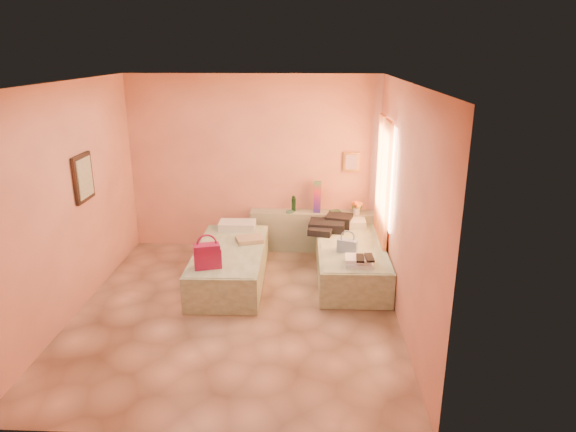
# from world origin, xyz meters

# --- Properties ---
(ground) EXTENTS (4.50, 4.50, 0.00)m
(ground) POSITION_xyz_m (0.00, 0.00, 0.00)
(ground) COLOR tan
(ground) RESTS_ON ground
(room_walls) EXTENTS (4.02, 4.51, 2.81)m
(room_walls) POSITION_xyz_m (0.21, 0.57, 1.79)
(room_walls) COLOR #FAA685
(room_walls) RESTS_ON ground
(headboard_ledge) EXTENTS (2.05, 0.30, 0.65)m
(headboard_ledge) POSITION_xyz_m (0.98, 2.10, 0.33)
(headboard_ledge) COLOR #989E81
(headboard_ledge) RESTS_ON ground
(bed_left) EXTENTS (0.93, 2.01, 0.50)m
(bed_left) POSITION_xyz_m (-0.21, 0.83, 0.25)
(bed_left) COLOR beige
(bed_left) RESTS_ON ground
(bed_right) EXTENTS (0.93, 2.01, 0.50)m
(bed_right) POSITION_xyz_m (1.50, 1.05, 0.25)
(bed_right) COLOR beige
(bed_right) RESTS_ON ground
(water_bottle) EXTENTS (0.07, 0.07, 0.25)m
(water_bottle) POSITION_xyz_m (0.64, 2.12, 0.77)
(water_bottle) COLOR #163E21
(water_bottle) RESTS_ON headboard_ledge
(rainbow_box) EXTENTS (0.12, 0.12, 0.50)m
(rainbow_box) POSITION_xyz_m (1.02, 2.09, 0.90)
(rainbow_box) COLOR #A11340
(rainbow_box) RESTS_ON headboard_ledge
(small_dish) EXTENTS (0.16, 0.16, 0.03)m
(small_dish) POSITION_xyz_m (0.59, 2.03, 0.67)
(small_dish) COLOR #488565
(small_dish) RESTS_ON headboard_ledge
(green_book) EXTENTS (0.20, 0.17, 0.03)m
(green_book) POSITION_xyz_m (1.31, 2.10, 0.66)
(green_book) COLOR #294E30
(green_book) RESTS_ON headboard_ledge
(flower_vase) EXTENTS (0.25, 0.25, 0.25)m
(flower_vase) POSITION_xyz_m (1.65, 2.03, 0.78)
(flower_vase) COLOR silver
(flower_vase) RESTS_ON headboard_ledge
(magenta_handbag) EXTENTS (0.38, 0.28, 0.32)m
(magenta_handbag) POSITION_xyz_m (-0.39, 0.17, 0.66)
(magenta_handbag) COLOR #A11340
(magenta_handbag) RESTS_ON bed_left
(khaki_garment) EXTENTS (0.44, 0.40, 0.06)m
(khaki_garment) POSITION_xyz_m (0.04, 1.11, 0.53)
(khaki_garment) COLOR tan
(khaki_garment) RESTS_ON bed_left
(clothes_pile) EXTENTS (0.66, 0.66, 0.18)m
(clothes_pile) POSITION_xyz_m (1.22, 1.66, 0.59)
(clothes_pile) COLOR black
(clothes_pile) RESTS_ON bed_right
(blue_handbag) EXTENTS (0.29, 0.20, 0.17)m
(blue_handbag) POSITION_xyz_m (1.42, 0.77, 0.59)
(blue_handbag) COLOR #466CA8
(blue_handbag) RESTS_ON bed_right
(towel_stack) EXTENTS (0.37, 0.33, 0.10)m
(towel_stack) POSITION_xyz_m (1.56, 0.33, 0.55)
(towel_stack) COLOR white
(towel_stack) RESTS_ON bed_right
(sandal_pair) EXTENTS (0.21, 0.27, 0.03)m
(sandal_pair) POSITION_xyz_m (1.62, 0.28, 0.61)
(sandal_pair) COLOR black
(sandal_pair) RESTS_ON towel_stack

